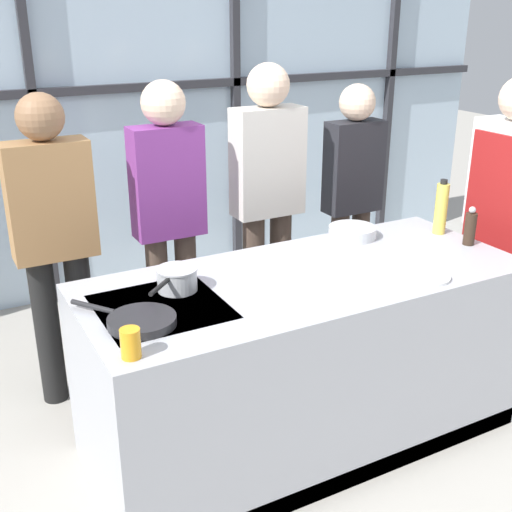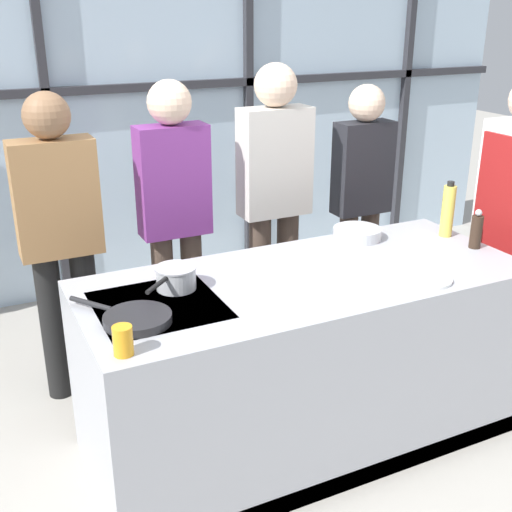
{
  "view_description": "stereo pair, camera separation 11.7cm",
  "coord_description": "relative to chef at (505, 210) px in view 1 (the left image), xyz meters",
  "views": [
    {
      "loc": [
        -1.53,
        -2.34,
        2.09
      ],
      "look_at": [
        -0.22,
        0.1,
        1.01
      ],
      "focal_mm": 45.0,
      "sensor_mm": 36.0,
      "label": 1
    },
    {
      "loc": [
        -1.42,
        -2.39,
        2.09
      ],
      "look_at": [
        -0.22,
        0.1,
        1.01
      ],
      "focal_mm": 45.0,
      "sensor_mm": 36.0,
      "label": 2
    }
  ],
  "objects": [
    {
      "name": "spectator_center_left",
      "position": [
        -1.72,
        0.86,
        0.01
      ],
      "size": [
        0.4,
        0.24,
        1.73
      ],
      "rotation": [
        0.0,
        0.0,
        3.14
      ],
      "color": "#47382D",
      "rests_on": "ground_plane"
    },
    {
      "name": "spectator_center_right",
      "position": [
        -1.08,
        0.86,
        0.04
      ],
      "size": [
        0.43,
        0.25,
        1.79
      ],
      "rotation": [
        0.0,
        0.0,
        3.14
      ],
      "color": "#47382D",
      "rests_on": "ground_plane"
    },
    {
      "name": "spectator_far_right",
      "position": [
        -0.44,
        0.86,
        -0.04
      ],
      "size": [
        0.38,
        0.23,
        1.64
      ],
      "rotation": [
        0.0,
        0.0,
        3.14
      ],
      "color": "#47382D",
      "rests_on": "ground_plane"
    },
    {
      "name": "mixing_bowl",
      "position": [
        -0.9,
        0.23,
        -0.05
      ],
      "size": [
        0.26,
        0.26,
        0.06
      ],
      "color": "silver",
      "rests_on": "demo_island"
    },
    {
      "name": "chef",
      "position": [
        0.0,
        0.0,
        0.0
      ],
      "size": [
        0.24,
        0.45,
        1.75
      ],
      "rotation": [
        0.0,
        0.0,
        1.57
      ],
      "color": "#232838",
      "rests_on": "ground_plane"
    },
    {
      "name": "demo_island",
      "position": [
        -1.4,
        -0.1,
        -0.54
      ],
      "size": [
        2.13,
        0.89,
        0.91
      ],
      "color": "#A8AAB2",
      "rests_on": "ground_plane"
    },
    {
      "name": "frying_pan",
      "position": [
        -2.26,
        -0.21,
        -0.06
      ],
      "size": [
        0.35,
        0.44,
        0.04
      ],
      "color": "#232326",
      "rests_on": "demo_island"
    },
    {
      "name": "back_window_wall",
      "position": [
        -1.4,
        2.22,
        0.41
      ],
      "size": [
        6.4,
        0.1,
        2.8
      ],
      "color": "silver",
      "rests_on": "ground_plane"
    },
    {
      "name": "oil_bottle",
      "position": [
        -0.44,
        0.06,
        0.06
      ],
      "size": [
        0.07,
        0.07,
        0.31
      ],
      "color": "#E0CC4C",
      "rests_on": "demo_island"
    },
    {
      "name": "pepper_grinder",
      "position": [
        -0.43,
        -0.15,
        0.01
      ],
      "size": [
        0.06,
        0.06,
        0.21
      ],
      "color": "#332319",
      "rests_on": "demo_island"
    },
    {
      "name": "ground_plane",
      "position": [
        -1.4,
        -0.09,
        -0.99
      ],
      "size": [
        18.0,
        18.0,
        0.0
      ],
      "primitive_type": "plane",
      "color": "#ADA89E"
    },
    {
      "name": "saucepan",
      "position": [
        -2.01,
        0.03,
        -0.03
      ],
      "size": [
        0.28,
        0.27,
        0.1
      ],
      "color": "silver",
      "rests_on": "demo_island"
    },
    {
      "name": "spectator_far_left",
      "position": [
        -2.36,
        0.86,
        -0.02
      ],
      "size": [
        0.43,
        0.24,
        1.7
      ],
      "rotation": [
        0.0,
        0.0,
        3.14
      ],
      "color": "black",
      "rests_on": "ground_plane"
    },
    {
      "name": "white_plate",
      "position": [
        -0.94,
        -0.38,
        -0.08
      ],
      "size": [
        0.23,
        0.23,
        0.01
      ],
      "primitive_type": "cylinder",
      "color": "white",
      "rests_on": "demo_island"
    },
    {
      "name": "juice_glass_near",
      "position": [
        -2.37,
        -0.44,
        -0.03
      ],
      "size": [
        0.07,
        0.07,
        0.11
      ],
      "primitive_type": "cylinder",
      "color": "orange",
      "rests_on": "demo_island"
    }
  ]
}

